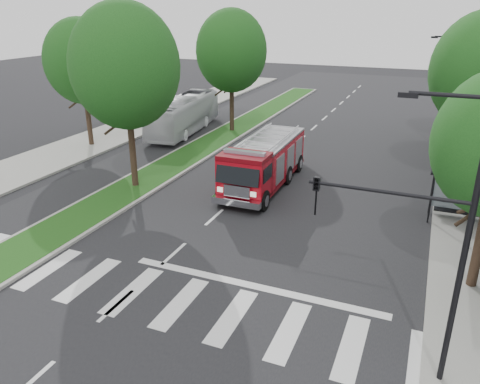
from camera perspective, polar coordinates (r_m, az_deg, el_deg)
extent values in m
plane|color=black|center=(20.15, -8.07, -7.47)|extent=(140.00, 140.00, 0.00)
cube|color=gray|center=(35.83, -20.25, 4.67)|extent=(5.00, 80.00, 0.15)
cube|color=gray|center=(37.63, -2.21, 6.77)|extent=(3.00, 50.00, 0.14)
cube|color=#1B4413|center=(37.62, -2.21, 6.88)|extent=(2.60, 49.50, 0.02)
cylinder|color=black|center=(23.97, 22.27, -0.77)|extent=(0.08, 0.08, 2.50)
cylinder|color=black|center=(25.09, 22.35, 0.20)|extent=(0.08, 0.08, 2.50)
cube|color=black|center=(24.18, 26.03, 2.11)|extent=(3.20, 1.60, 0.12)
cube|color=#8C99A5|center=(25.24, 25.52, -0.07)|extent=(2.80, 0.04, 1.80)
cube|color=black|center=(24.85, 25.28, -2.23)|extent=(2.40, 0.40, 0.08)
cylinder|color=black|center=(18.87, 27.18, -5.57)|extent=(0.36, 0.36, 3.74)
cylinder|color=black|center=(30.06, 26.12, 4.91)|extent=(0.36, 0.36, 4.40)
cylinder|color=black|center=(39.83, 25.59, 8.34)|extent=(0.36, 0.36, 3.96)
ellipsoid|color=#0E3410|center=(39.26, 26.51, 13.81)|extent=(5.00, 5.00, 5.75)
cylinder|color=black|center=(27.02, -12.98, 5.15)|extent=(0.36, 0.36, 4.62)
ellipsoid|color=#0E3410|center=(26.14, -13.83, 14.67)|extent=(5.80, 5.80, 6.67)
cylinder|color=black|center=(38.93, -1.01, 10.51)|extent=(0.36, 0.36, 4.40)
ellipsoid|color=#0E3410|center=(38.33, -1.05, 16.82)|extent=(5.60, 5.60, 6.44)
cylinder|color=black|center=(36.46, -17.98, 8.52)|extent=(0.36, 0.36, 4.18)
ellipsoid|color=#0E3410|center=(35.83, -18.75, 14.87)|extent=(5.20, 5.20, 5.98)
cylinder|color=black|center=(12.92, 25.64, -7.06)|extent=(0.16, 0.16, 8.00)
cylinder|color=black|center=(11.66, 24.31, 10.70)|extent=(1.80, 0.10, 0.10)
cube|color=black|center=(11.68, 19.82, 11.09)|extent=(0.45, 0.20, 0.12)
cylinder|color=black|center=(12.32, 17.47, -0.01)|extent=(4.00, 0.10, 0.10)
imported|color=black|center=(12.71, 9.23, -0.54)|extent=(0.18, 0.22, 1.10)
cylinder|color=black|center=(35.50, 24.66, 10.44)|extent=(0.16, 0.16, 8.00)
cylinder|color=black|center=(35.06, 24.16, 16.89)|extent=(1.80, 0.10, 0.10)
cube|color=black|center=(35.06, 22.63, 17.02)|extent=(0.45, 0.20, 0.12)
cube|color=#67050D|center=(27.18, 2.95, 1.76)|extent=(2.55, 8.39, 0.25)
cube|color=#9E0814|center=(27.56, 3.54, 4.33)|extent=(2.54, 6.39, 1.99)
cube|color=#9E0814|center=(24.10, 0.55, 1.78)|extent=(2.50, 1.81, 2.09)
cube|color=#B2B2B7|center=(27.27, 3.59, 6.43)|extent=(2.54, 6.39, 0.12)
cylinder|color=#B2B2B7|center=(27.50, 1.82, 7.02)|extent=(0.14, 5.98, 0.10)
cylinder|color=#B2B2B7|center=(26.95, 5.42, 6.63)|extent=(0.14, 5.98, 0.10)
cube|color=silver|center=(23.45, -0.49, -1.27)|extent=(2.59, 0.37, 0.35)
cube|color=#8C99A5|center=(23.67, 0.56, 4.85)|extent=(2.19, 0.36, 0.18)
cylinder|color=black|center=(24.62, -2.19, -0.27)|extent=(0.36, 1.10, 1.10)
cylinder|color=black|center=(23.83, 2.84, -1.05)|extent=(0.36, 1.10, 1.10)
cylinder|color=black|center=(28.24, 1.29, 2.67)|extent=(0.36, 1.10, 1.10)
cylinder|color=black|center=(27.55, 5.75, 2.07)|extent=(0.36, 1.10, 1.10)
cylinder|color=black|center=(30.37, 2.91, 4.03)|extent=(0.36, 1.10, 1.10)
cylinder|color=black|center=(29.73, 7.08, 3.50)|extent=(0.36, 1.10, 1.10)
imported|color=silver|center=(39.43, -6.81, 9.42)|extent=(3.76, 10.79, 2.94)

